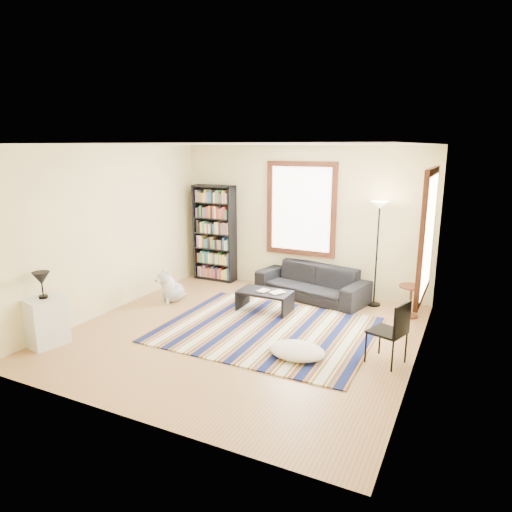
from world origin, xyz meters
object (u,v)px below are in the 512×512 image
at_px(floor_lamp, 377,255).
at_px(side_table, 410,301).
at_px(coffee_table, 265,301).
at_px(floor_cushion, 297,351).
at_px(white_cabinet, 46,322).
at_px(dog, 173,286).
at_px(bookshelf, 215,233).
at_px(folding_chair, 387,332).
at_px(sofa, 311,282).

bearing_deg(floor_lamp, side_table, -25.20).
distance_m(coffee_table, floor_cushion, 1.82).
relative_size(floor_cushion, white_cabinet, 1.10).
xyz_separation_m(floor_lamp, dog, (-3.36, -1.39, -0.64)).
distance_m(coffee_table, dog, 1.75).
distance_m(bookshelf, floor_lamp, 3.40).
relative_size(coffee_table, folding_chair, 1.05).
bearing_deg(coffee_table, white_cabinet, -130.47).
bearing_deg(floor_lamp, sofa, -175.01).
bearing_deg(bookshelf, floor_lamp, -2.87).
height_order(sofa, bookshelf, bookshelf).
height_order(side_table, folding_chair, folding_chair).
distance_m(folding_chair, dog, 4.05).
height_order(bookshelf, floor_cushion, bookshelf).
height_order(floor_cushion, white_cabinet, white_cabinet).
bearing_deg(side_table, white_cabinet, -142.72).
distance_m(coffee_table, folding_chair, 2.48).
relative_size(side_table, dog, 0.92).
bearing_deg(floor_lamp, coffee_table, -145.04).
xyz_separation_m(floor_lamp, folding_chair, (0.61, -2.18, -0.50)).
bearing_deg(coffee_table, bookshelf, 143.57).
height_order(floor_lamp, folding_chair, floor_lamp).
bearing_deg(floor_cushion, coffee_table, 128.74).
distance_m(bookshelf, side_table, 4.15).
bearing_deg(folding_chair, coffee_table, 173.36).
relative_size(bookshelf, side_table, 3.70).
bearing_deg(floor_cushion, sofa, 105.00).
bearing_deg(coffee_table, dog, -171.72).
relative_size(sofa, side_table, 3.87).
relative_size(floor_cushion, floor_lamp, 0.41).
height_order(bookshelf, folding_chair, bookshelf).
height_order(side_table, white_cabinet, white_cabinet).
xyz_separation_m(bookshelf, white_cabinet, (-0.45, -3.90, -0.65)).
height_order(floor_cushion, side_table, side_table).
bearing_deg(coffee_table, floor_cushion, -51.26).
height_order(bookshelf, side_table, bookshelf).
relative_size(sofa, white_cabinet, 2.98).
distance_m(sofa, white_cabinet, 4.53).
distance_m(sofa, floor_cushion, 2.55).
relative_size(bookshelf, coffee_table, 2.22).
relative_size(bookshelf, dog, 3.41).
distance_m(floor_lamp, folding_chair, 2.32).
bearing_deg(sofa, floor_cushion, -62.04).
distance_m(coffee_table, side_table, 2.43).
relative_size(floor_lamp, side_table, 3.44).
distance_m(side_table, folding_chair, 1.88).
relative_size(folding_chair, white_cabinet, 1.23).
relative_size(folding_chair, dog, 1.47).
bearing_deg(dog, coffee_table, 26.64).
distance_m(floor_cushion, side_table, 2.53).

